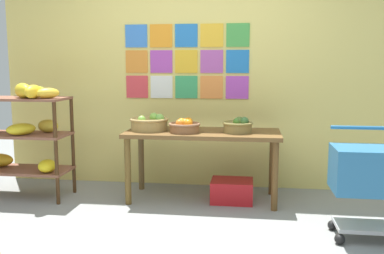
{
  "coord_description": "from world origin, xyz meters",
  "views": [
    {
      "loc": [
        0.6,
        -2.93,
        1.32
      ],
      "look_at": [
        0.09,
        0.81,
        0.78
      ],
      "focal_mm": 39.9,
      "sensor_mm": 36.0,
      "label": 1
    }
  ],
  "objects_px": {
    "fruit_basket_right": "(238,126)",
    "produce_crate_under_table": "(232,191)",
    "shopping_cart": "(371,174)",
    "banana_shelf_unit": "(20,131)",
    "display_table": "(203,140)",
    "fruit_basket_centre": "(185,126)",
    "fruit_basket_back_left": "(150,123)"
  },
  "relations": [
    {
      "from": "display_table",
      "to": "produce_crate_under_table",
      "type": "bearing_deg",
      "value": -7.71
    },
    {
      "from": "fruit_basket_right",
      "to": "shopping_cart",
      "type": "bearing_deg",
      "value": -36.95
    },
    {
      "from": "display_table",
      "to": "produce_crate_under_table",
      "type": "relative_size",
      "value": 3.71
    },
    {
      "from": "shopping_cart",
      "to": "banana_shelf_unit",
      "type": "bearing_deg",
      "value": 163.04
    },
    {
      "from": "display_table",
      "to": "produce_crate_under_table",
      "type": "distance_m",
      "value": 0.57
    },
    {
      "from": "fruit_basket_right",
      "to": "produce_crate_under_table",
      "type": "relative_size",
      "value": 0.72
    },
    {
      "from": "produce_crate_under_table",
      "to": "fruit_basket_back_left",
      "type": "bearing_deg",
      "value": 177.17
    },
    {
      "from": "fruit_basket_back_left",
      "to": "fruit_basket_centre",
      "type": "bearing_deg",
      "value": -14.71
    },
    {
      "from": "shopping_cart",
      "to": "fruit_basket_right",
      "type": "bearing_deg",
      "value": 137.28
    },
    {
      "from": "fruit_basket_centre",
      "to": "fruit_basket_right",
      "type": "relative_size",
      "value": 1.04
    },
    {
      "from": "fruit_basket_centre",
      "to": "shopping_cart",
      "type": "distance_m",
      "value": 1.72
    },
    {
      "from": "display_table",
      "to": "shopping_cart",
      "type": "xyz_separation_m",
      "value": [
        1.37,
        -0.81,
        -0.09
      ]
    },
    {
      "from": "display_table",
      "to": "fruit_basket_centre",
      "type": "bearing_deg",
      "value": -150.14
    },
    {
      "from": "produce_crate_under_table",
      "to": "shopping_cart",
      "type": "xyz_separation_m",
      "value": [
        1.08,
        -0.77,
        0.4
      ]
    },
    {
      "from": "banana_shelf_unit",
      "to": "fruit_basket_back_left",
      "type": "xyz_separation_m",
      "value": [
        1.28,
        0.18,
        0.08
      ]
    },
    {
      "from": "banana_shelf_unit",
      "to": "fruit_basket_centre",
      "type": "xyz_separation_m",
      "value": [
        1.65,
        0.09,
        0.07
      ]
    },
    {
      "from": "fruit_basket_centre",
      "to": "fruit_basket_back_left",
      "type": "distance_m",
      "value": 0.38
    },
    {
      "from": "produce_crate_under_table",
      "to": "shopping_cart",
      "type": "bearing_deg",
      "value": -35.56
    },
    {
      "from": "banana_shelf_unit",
      "to": "fruit_basket_centre",
      "type": "bearing_deg",
      "value": 3.01
    },
    {
      "from": "fruit_basket_centre",
      "to": "produce_crate_under_table",
      "type": "bearing_deg",
      "value": 6.85
    },
    {
      "from": "display_table",
      "to": "produce_crate_under_table",
      "type": "xyz_separation_m",
      "value": [
        0.29,
        -0.04,
        -0.49
      ]
    },
    {
      "from": "banana_shelf_unit",
      "to": "fruit_basket_right",
      "type": "xyz_separation_m",
      "value": [
        2.16,
        0.14,
        0.07
      ]
    },
    {
      "from": "fruit_basket_centre",
      "to": "produce_crate_under_table",
      "type": "distance_m",
      "value": 0.79
    },
    {
      "from": "produce_crate_under_table",
      "to": "fruit_basket_centre",
      "type": "bearing_deg",
      "value": -173.15
    },
    {
      "from": "fruit_basket_back_left",
      "to": "display_table",
      "type": "bearing_deg",
      "value": -0.12
    },
    {
      "from": "display_table",
      "to": "shopping_cart",
      "type": "relative_size",
      "value": 1.77
    },
    {
      "from": "shopping_cart",
      "to": "produce_crate_under_table",
      "type": "bearing_deg",
      "value": 138.66
    },
    {
      "from": "banana_shelf_unit",
      "to": "fruit_basket_back_left",
      "type": "distance_m",
      "value": 1.3
    },
    {
      "from": "fruit_basket_back_left",
      "to": "shopping_cart",
      "type": "xyz_separation_m",
      "value": [
        1.91,
        -0.81,
        -0.25
      ]
    },
    {
      "from": "shopping_cart",
      "to": "fruit_basket_centre",
      "type": "bearing_deg",
      "value": 149.26
    },
    {
      "from": "fruit_basket_right",
      "to": "shopping_cart",
      "type": "relative_size",
      "value": 0.35
    },
    {
      "from": "display_table",
      "to": "fruit_basket_back_left",
      "type": "bearing_deg",
      "value": 179.88
    }
  ]
}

